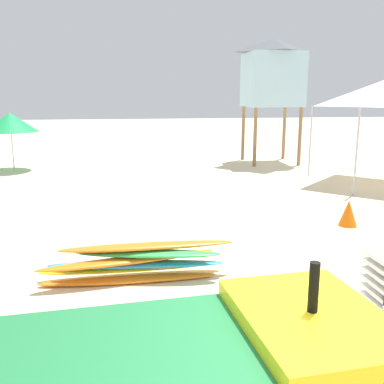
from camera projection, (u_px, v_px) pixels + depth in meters
The scene contains 5 objects.
surfboard_pile at pixel (137, 262), 5.94m from camera, with size 2.61×0.68×0.48m.
popup_canopy at pixel (383, 93), 11.80m from camera, with size 2.78×2.78×2.75m.
lifeguard_tower at pixel (273, 73), 15.31m from camera, with size 1.98×1.98×4.20m.
beach_umbrella_left at pixel (10, 122), 14.06m from camera, with size 1.71×1.71×1.82m.
traffic_cone_near at pixel (348, 213), 8.32m from camera, with size 0.35×0.35×0.49m, color orange.
Camera 1 is at (-1.17, -2.55, 2.43)m, focal length 42.00 mm.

